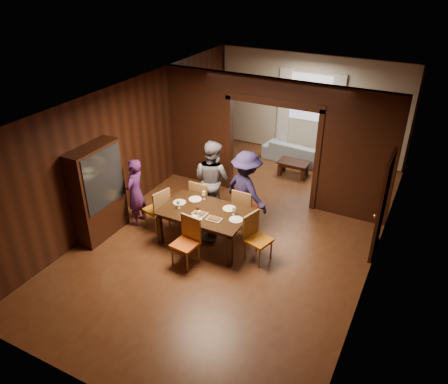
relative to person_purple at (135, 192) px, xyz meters
The scene contains 32 objects.
floor 2.42m from the person_purple, 21.09° to the left, with size 9.00×9.00×0.00m, color #512916.
ceiling 3.13m from the person_purple, 21.09° to the left, with size 5.50×9.00×0.02m, color silver.
room_walls 3.53m from the person_purple, 51.73° to the left, with size 5.52×9.01×2.90m.
person_purple is the anchor object (origin of this frame).
person_grey 1.67m from the person_purple, 37.64° to the left, with size 0.88×0.69×1.82m, color #5D5C64.
person_navy 2.37m from the person_purple, 24.45° to the left, with size 1.13×0.65×1.75m, color #1F1940.
sofa 5.14m from the person_purple, 65.94° to the left, with size 1.95×0.76×0.57m, color #98B1C7.
serving_bowl 1.74m from the person_purple, ahead, with size 0.29×0.29×0.07m, color black.
dining_table 1.73m from the person_purple, ahead, with size 1.75×1.09×0.76m, color black.
coffee_table 4.44m from the person_purple, 58.96° to the left, with size 0.80×0.50×0.40m, color black.
chair_left 0.57m from the person_purple, ahead, with size 0.44×0.44×0.97m, color #C57B12, non-canonical shape.
chair_right 2.89m from the person_purple, ahead, with size 0.44×0.44×0.97m, color orange, non-canonical shape.
chair_far_l 1.47m from the person_purple, 35.10° to the left, with size 0.44×0.44×0.97m, color #CB6B13, non-canonical shape.
chair_far_r 2.37m from the person_purple, 22.80° to the left, with size 0.44×0.44×0.97m, color #EA4416, non-canonical shape.
chair_near 1.88m from the person_purple, 23.98° to the right, with size 0.44×0.44×0.97m, color #DD5714, non-canonical shape.
hutch 0.82m from the person_purple, 120.12° to the right, with size 0.40×1.20×2.00m, color black.
door_right 5.02m from the person_purple, 15.31° to the left, with size 0.06×0.90×2.10m, color black.
window_far 5.76m from the person_purple, 67.90° to the left, with size 1.20×0.03×1.30m, color silver.
curtain_left 5.43m from the person_purple, 75.12° to the left, with size 0.35×0.06×2.40m, color white.
curtain_right 5.99m from the person_purple, 61.07° to the left, with size 0.35×0.06×2.40m, color white.
plate_left 1.07m from the person_purple, ahead, with size 0.27×0.27×0.01m, color silver.
plate_far_l 1.33m from the person_purple, 14.49° to the left, with size 0.27×0.27×0.01m, color white.
plate_far_r 2.11m from the person_purple, ahead, with size 0.27×0.27×0.01m, color white.
plate_right 2.39m from the person_purple, ahead, with size 0.27×0.27×0.01m, color silver.
plate_near 1.70m from the person_purple, 10.32° to the right, with size 0.27×0.27×0.01m, color white.
platter_a 1.66m from the person_purple, ahead, with size 0.30×0.20×0.04m, color gray.
platter_b 2.01m from the person_purple, ahead, with size 0.30×0.20×0.04m, color gray.
wineglass_left 1.18m from the person_purple, ahead, with size 0.08×0.08×0.18m, color white, non-canonical shape.
wineglass_far 1.51m from the person_purple, 16.62° to the left, with size 0.08×0.08×0.18m, color silver, non-canonical shape.
wineglass_right 2.27m from the person_purple, ahead, with size 0.08×0.08×0.18m, color white, non-canonical shape.
tumbler 1.73m from the person_purple, ahead, with size 0.07×0.07×0.14m, color silver.
condiment_jar 1.56m from the person_purple, ahead, with size 0.08×0.08×0.11m, color #462410, non-canonical shape.
Camera 1 is at (3.28, -7.19, 5.31)m, focal length 35.00 mm.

